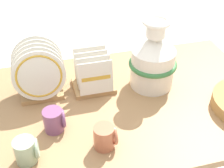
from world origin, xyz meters
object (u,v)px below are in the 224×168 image
object	(u,v)px
dish_rack_round_plates	(39,74)
mug_sage_glaze	(27,151)
mug_terracotta_glaze	(105,137)
mug_plum_glaze	(55,120)
ceramic_vase	(153,60)
dish_rack_square_plates	(93,78)

from	to	relation	value
dish_rack_round_plates	mug_sage_glaze	bearing A→B (deg)	-101.69
mug_sage_glaze	mug_terracotta_glaze	bearing A→B (deg)	-1.11
dish_rack_round_plates	mug_plum_glaze	world-z (taller)	dish_rack_round_plates
ceramic_vase	mug_sage_glaze	size ratio (longest dim) A/B	3.48
dish_rack_round_plates	mug_plum_glaze	distance (m)	0.26
mug_plum_glaze	dish_rack_round_plates	bearing A→B (deg)	98.13
dish_rack_round_plates	mug_terracotta_glaze	xyz separation A→B (m)	(0.21, -0.39, -0.06)
mug_plum_glaze	mug_sage_glaze	xyz separation A→B (m)	(-0.12, -0.13, 0.00)
mug_terracotta_glaze	mug_sage_glaze	size ratio (longest dim) A/B	1.00
mug_terracotta_glaze	mug_plum_glaze	distance (m)	0.23
dish_rack_round_plates	dish_rack_square_plates	distance (m)	0.25
dish_rack_round_plates	dish_rack_square_plates	bearing A→B (deg)	-2.82
dish_rack_round_plates	mug_terracotta_glaze	world-z (taller)	dish_rack_round_plates
mug_sage_glaze	dish_rack_round_plates	bearing A→B (deg)	78.31
mug_sage_glaze	ceramic_vase	bearing A→B (deg)	28.49
mug_terracotta_glaze	mug_plum_glaze	bearing A→B (deg)	141.63
mug_plum_glaze	dish_rack_square_plates	bearing A→B (deg)	48.50
dish_rack_round_plates	mug_plum_glaze	bearing A→B (deg)	-81.87
dish_rack_square_plates	mug_terracotta_glaze	distance (m)	0.38
mug_sage_glaze	mug_plum_glaze	bearing A→B (deg)	49.53
ceramic_vase	dish_rack_round_plates	xyz separation A→B (m)	(-0.52, 0.06, -0.03)
ceramic_vase	dish_rack_square_plates	world-z (taller)	ceramic_vase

